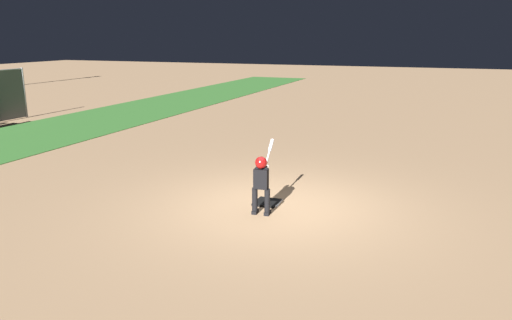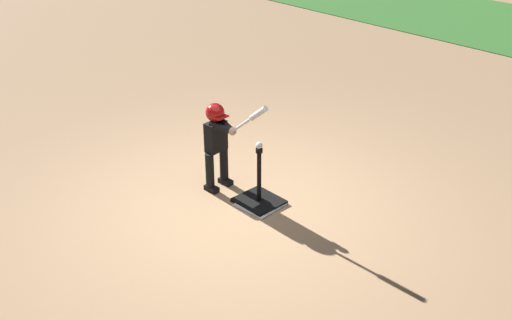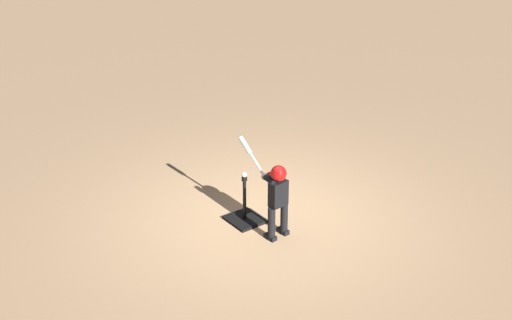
# 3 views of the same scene
# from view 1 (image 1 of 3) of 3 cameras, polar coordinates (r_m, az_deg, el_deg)

# --- Properties ---
(ground_plane) EXTENTS (90.00, 90.00, 0.00)m
(ground_plane) POSITION_cam_1_polar(r_m,az_deg,el_deg) (9.37, 2.62, -5.30)
(ground_plane) COLOR tan
(home_plate) EXTENTS (0.47, 0.47, 0.02)m
(home_plate) POSITION_cam_1_polar(r_m,az_deg,el_deg) (9.55, 1.48, -4.84)
(home_plate) COLOR white
(home_plate) RESTS_ON ground_plane
(batting_tee) EXTENTS (0.49, 0.44, 0.69)m
(batting_tee) POSITION_cam_1_polar(r_m,az_deg,el_deg) (9.49, 1.25, -4.51)
(batting_tee) COLOR black
(batting_tee) RESTS_ON ground_plane
(batter_child) EXTENTS (0.88, 0.34, 1.24)m
(batter_child) POSITION_cam_1_polar(r_m,az_deg,el_deg) (8.78, 0.65, -2.01)
(batter_child) COLOR black
(batter_child) RESTS_ON ground_plane
(baseball) EXTENTS (0.07, 0.07, 0.07)m
(baseball) POSITION_cam_1_polar(r_m,az_deg,el_deg) (9.31, 1.27, -0.76)
(baseball) COLOR white
(baseball) RESTS_ON batting_tee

